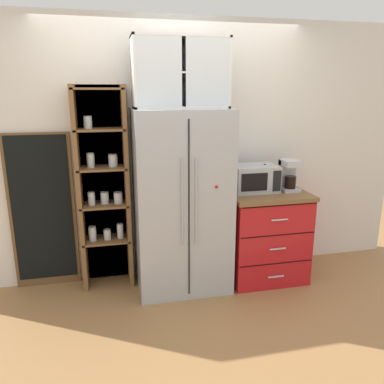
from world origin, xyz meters
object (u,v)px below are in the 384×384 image
(coffee_maker, at_px, (289,175))
(refrigerator, at_px, (182,201))
(microwave, at_px, (254,178))
(bottle_clear, at_px, (264,179))
(chalkboard_menu, at_px, (43,212))
(mug_navy, at_px, (268,187))

(coffee_maker, bearing_deg, refrigerator, -179.63)
(coffee_maker, bearing_deg, microwave, 173.17)
(refrigerator, height_order, coffee_maker, refrigerator)
(bottle_clear, relative_size, chalkboard_menu, 0.18)
(refrigerator, relative_size, coffee_maker, 5.55)
(coffee_maker, xyz_separation_m, bottle_clear, (-0.24, 0.06, -0.04))
(refrigerator, bearing_deg, chalkboard_menu, 167.14)
(coffee_maker, height_order, mug_navy, coffee_maker)
(mug_navy, bearing_deg, microwave, 146.90)
(microwave, bearing_deg, coffee_maker, -6.83)
(coffee_maker, xyz_separation_m, chalkboard_menu, (-2.38, 0.29, -0.30))
(microwave, height_order, chalkboard_menu, chalkboard_menu)
(refrigerator, relative_size, mug_navy, 15.49)
(mug_navy, distance_m, chalkboard_menu, 2.18)
(refrigerator, relative_size, microwave, 3.91)
(refrigerator, relative_size, chalkboard_menu, 1.14)
(microwave, relative_size, mug_navy, 3.96)
(refrigerator, xyz_separation_m, chalkboard_menu, (-1.29, 0.29, -0.10))
(microwave, distance_m, mug_navy, 0.16)
(microwave, xyz_separation_m, coffee_maker, (0.35, -0.04, 0.03))
(coffee_maker, bearing_deg, chalkboard_menu, 173.11)
(bottle_clear, bearing_deg, microwave, -172.63)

